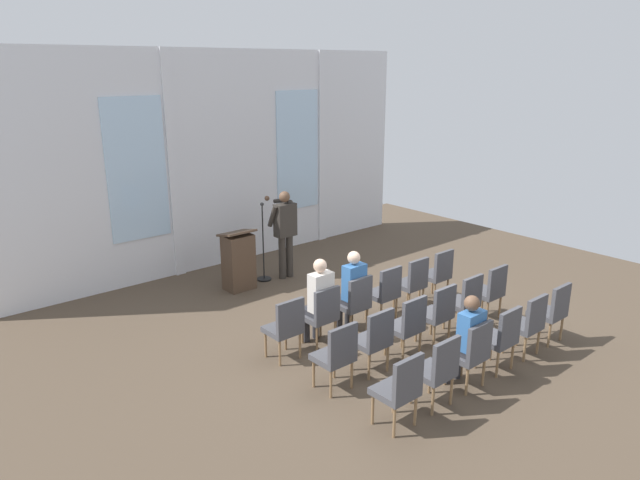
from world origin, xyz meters
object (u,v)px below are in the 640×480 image
Objects in this scene: chair_r0_c2 at (355,301)px; chair_r0_c4 at (413,281)px; speaker at (285,228)px; chair_r1_c5 at (490,289)px; chair_r0_c5 at (438,272)px; chair_r1_c0 at (337,353)px; mic_stand at (264,263)px; chair_r2_c5 at (552,309)px; audience_r0_c2 at (352,287)px; chair_r2_c1 at (438,368)px; chair_r0_c0 at (286,325)px; chair_r0_c1 at (322,312)px; chair_r1_c4 at (465,299)px; lectern at (238,261)px; chair_r0_c3 at (385,290)px; chair_r1_c3 at (438,311)px; chair_r2_c2 at (471,351)px; audience_r0_c1 at (319,297)px; audience_r2_c2 at (467,336)px; chair_r2_c0 at (400,387)px; chair_r1_c1 at (374,337)px; chair_r1_c2 at (408,323)px; chair_r2_c4 at (528,322)px.

chair_r0_c4 is at bearing 0.00° from chair_r0_c2.
speaker reaches higher than chair_r1_c5.
chair_r0_c5 is 1.00× the size of chair_r1_c0.
mic_stand is 5.30m from chair_r2_c5.
audience_r0_c2 is 2.34m from chair_r2_c1.
mic_stand is 1.65× the size of chair_r2_c1.
chair_r1_c5 is (1.35, -3.77, -0.47)m from speaker.
chair_r0_c0 is 1.00× the size of chair_r2_c5.
audience_r0_c2 is at bearing 6.81° from chair_r0_c1.
speaker is 1.85× the size of chair_r2_c1.
chair_r1_c4 is at bearing 27.91° from chair_r2_c1.
lectern reaches higher than chair_r0_c3.
chair_r2_c1 is at bearing -106.87° from audience_r0_c2.
chair_r0_c0 is 1.00× the size of chair_r1_c3.
chair_r0_c4 and chair_r2_c2 have the same top height.
chair_r1_c5 is at bearing -65.84° from mic_stand.
audience_r2_c2 is at bearing -72.50° from audience_r0_c1.
chair_r0_c2 is 1.00× the size of chair_r2_c1.
lectern is 1.23× the size of chair_r2_c5.
chair_r1_c0 is at bearing -141.53° from chair_r0_c2.
chair_r2_c0 is (-2.71, -1.08, 0.00)m from chair_r1_c4.
chair_r1_c3 is (2.03, 0.00, 0.00)m from chair_r1_c0.
chair_r1_c1 and chair_r1_c3 have the same top height.
chair_r0_c0 and chair_r1_c2 have the same top height.
chair_r0_c0 is 0.74× the size of audience_r2_c2.
chair_r0_c5 is (2.03, 0.00, 0.00)m from chair_r0_c2.
lectern is 1.23× the size of chair_r2_c1.
chair_r0_c3 is at bearing 107.47° from chair_r2_c4.
chair_r0_c3 is 2.30m from chair_r1_c0.
lectern is at bearing 110.48° from chair_r0_c3.
chair_r0_c5 is 1.27m from chair_r1_c4.
speaker reaches higher than chair_r0_c4.
chair_r1_c5 is (3.38, -1.08, 0.00)m from chair_r0_c0.
chair_r1_c2 and chair_r2_c0 have the same top height.
chair_r0_c1 is 1.00× the size of chair_r1_c2.
lectern is at bearing 115.90° from chair_r2_c5.
audience_r0_c1 is 2.34m from chair_r2_c0.
chair_r2_c2 is at bearing -98.02° from speaker.
audience_r0_c1 is 1.44× the size of chair_r1_c3.
chair_r2_c4 is (1.35, -1.08, 0.00)m from chair_r1_c2.
chair_r1_c5 is at bearing 90.00° from chair_r2_c5.
chair_r1_c0 is at bearing 180.00° from chair_r1_c4.
chair_r1_c0 is at bearing -152.09° from chair_r0_c3.
chair_r0_c5 is 2.90m from audience_r2_c2.
speaker reaches higher than chair_r1_c3.
mic_stand is at bearing 109.39° from chair_r2_c5.
chair_r1_c3 and chair_r2_c5 have the same top height.
chair_r0_c3 and chair_r1_c4 have the same top height.
chair_r2_c0 is at bearing 180.00° from chair_r2_c4.
chair_r2_c0 is (-1.00, -4.91, -0.02)m from lectern.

